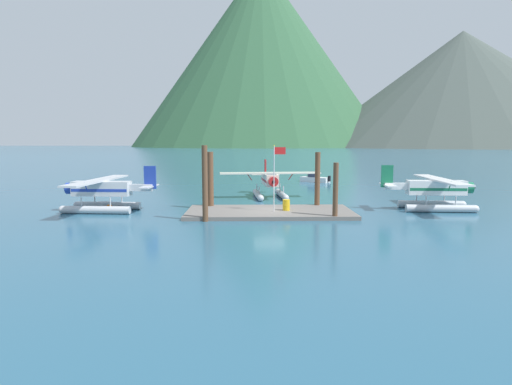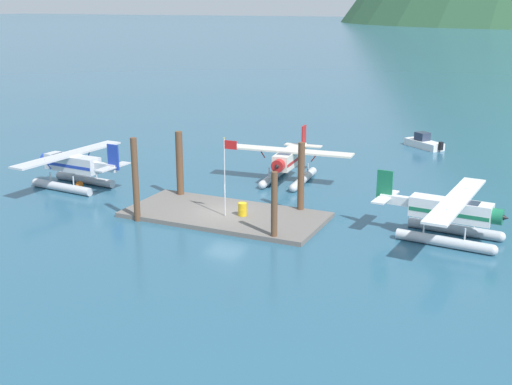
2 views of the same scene
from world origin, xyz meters
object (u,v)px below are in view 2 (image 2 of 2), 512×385
seaplane_cream_bow_centre (289,163)px  flagpole (226,167)px  boat_white_open_north (423,143)px  seaplane_silver_port_fwd (73,168)px  mooring_buoy (80,185)px  seaplane_white_stbd_fwd (451,215)px  fuel_drum (242,209)px

seaplane_cream_bow_centre → flagpole: bearing=-90.4°
seaplane_cream_bow_centre → boat_white_open_north: bearing=67.2°
flagpole → seaplane_silver_port_fwd: flagpole is taller
mooring_buoy → seaplane_white_stbd_fwd: size_ratio=0.06×
boat_white_open_north → mooring_buoy: bearing=-129.2°
flagpole → seaplane_cream_bow_centre: flagpole is taller
seaplane_white_stbd_fwd → boat_white_open_north: size_ratio=2.45×
flagpole → seaplane_white_stbd_fwd: bearing=9.5°
seaplane_white_stbd_fwd → flagpole: bearing=-170.5°
seaplane_silver_port_fwd → flagpole: bearing=-8.3°
seaplane_cream_bow_centre → seaplane_white_stbd_fwd: size_ratio=1.00×
seaplane_silver_port_fwd → seaplane_white_stbd_fwd: same height
mooring_buoy → seaplane_cream_bow_centre: bearing=31.8°
seaplane_silver_port_fwd → seaplane_cream_bow_centre: (14.57, 8.54, 0.00)m
mooring_buoy → seaplane_silver_port_fwd: bearing=170.8°
fuel_drum → mooring_buoy: (-14.75, 1.49, -0.44)m
fuel_drum → seaplane_silver_port_fwd: size_ratio=0.08×
seaplane_white_stbd_fwd → seaplane_silver_port_fwd: bearing=-179.5°
seaplane_silver_port_fwd → seaplane_white_stbd_fwd: size_ratio=1.00×
flagpole → seaplane_white_stbd_fwd: flagpole is taller
mooring_buoy → seaplane_white_stbd_fwd: 27.80m
boat_white_open_north → fuel_drum: bearing=-103.3°
flagpole → mooring_buoy: flagpole is taller
mooring_buoy → seaplane_silver_port_fwd: (-0.64, 0.10, 1.27)m
fuel_drum → seaplane_white_stbd_fwd: seaplane_white_stbd_fwd is taller
mooring_buoy → flagpole: bearing=-8.2°
flagpole → seaplane_silver_port_fwd: 14.79m
flagpole → seaplane_silver_port_fwd: bearing=171.7°
flagpole → mooring_buoy: (-13.85, 2.00, -3.33)m
fuel_drum → flagpole: bearing=-150.6°
flagpole → seaplane_silver_port_fwd: (-14.50, 2.10, -2.05)m
fuel_drum → seaplane_cream_bow_centre: 10.20m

